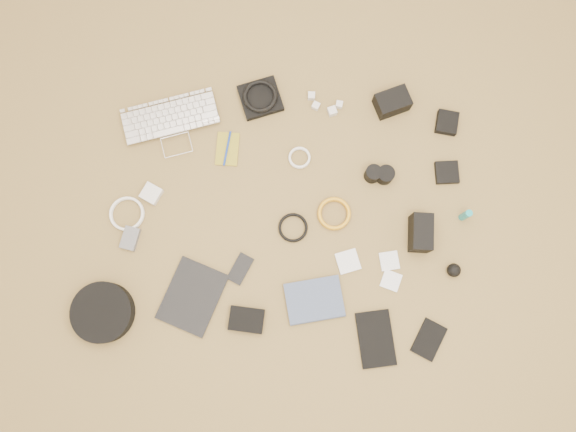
# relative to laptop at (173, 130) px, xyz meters

# --- Properties ---
(room_shell) EXTENTS (4.04, 4.04, 2.58)m
(room_shell) POSITION_rel_laptop_xyz_m (0.47, -0.32, 1.24)
(room_shell) COLOR olive
(room_shell) RESTS_ON ground
(laptop) EXTENTS (0.44, 0.37, 0.03)m
(laptop) POSITION_rel_laptop_xyz_m (0.00, 0.00, 0.00)
(laptop) COLOR silver
(laptop) RESTS_ON ground
(headphone_pouch) EXTENTS (0.20, 0.19, 0.03)m
(headphone_pouch) POSITION_rel_laptop_xyz_m (0.33, 0.16, -0.00)
(headphone_pouch) COLOR black
(headphone_pouch) RESTS_ON ground
(headphones) EXTENTS (0.16, 0.16, 0.02)m
(headphones) POSITION_rel_laptop_xyz_m (0.33, 0.16, 0.02)
(headphones) COLOR black
(headphones) RESTS_ON headphone_pouch
(charger_a) EXTENTS (0.03, 0.03, 0.03)m
(charger_a) POSITION_rel_laptop_xyz_m (0.53, 0.18, -0.00)
(charger_a) COLOR silver
(charger_a) RESTS_ON ground
(charger_b) EXTENTS (0.04, 0.04, 0.03)m
(charger_b) POSITION_rel_laptop_xyz_m (0.55, 0.14, -0.00)
(charger_b) COLOR silver
(charger_b) RESTS_ON ground
(charger_c) EXTENTS (0.03, 0.03, 0.02)m
(charger_c) POSITION_rel_laptop_xyz_m (0.64, 0.16, -0.00)
(charger_c) COLOR silver
(charger_c) RESTS_ON ground
(charger_d) EXTENTS (0.04, 0.04, 0.03)m
(charger_d) POSITION_rel_laptop_xyz_m (0.62, 0.12, 0.00)
(charger_d) COLOR silver
(charger_d) RESTS_ON ground
(dslr_camera) EXTENTS (0.15, 0.13, 0.07)m
(dslr_camera) POSITION_rel_laptop_xyz_m (0.85, 0.17, 0.02)
(dslr_camera) COLOR black
(dslr_camera) RESTS_ON ground
(lens_pouch) EXTENTS (0.09, 0.10, 0.03)m
(lens_pouch) POSITION_rel_laptop_xyz_m (1.07, 0.11, 0.00)
(lens_pouch) COLOR black
(lens_pouch) RESTS_ON ground
(notebook_olive) EXTENTS (0.09, 0.13, 0.01)m
(notebook_olive) POSITION_rel_laptop_xyz_m (0.22, -0.06, -0.01)
(notebook_olive) COLOR olive
(notebook_olive) RESTS_ON ground
(pen_blue) EXTENTS (0.02, 0.14, 0.01)m
(pen_blue) POSITION_rel_laptop_xyz_m (0.22, -0.06, -0.00)
(pen_blue) COLOR #13319B
(pen_blue) RESTS_ON notebook_olive
(cable_white_a) EXTENTS (0.10, 0.10, 0.01)m
(cable_white_a) POSITION_rel_laptop_xyz_m (0.50, -0.07, -0.01)
(cable_white_a) COLOR white
(cable_white_a) RESTS_ON ground
(lens_a) EXTENTS (0.07, 0.07, 0.07)m
(lens_a) POSITION_rel_laptop_xyz_m (0.79, -0.12, 0.02)
(lens_a) COLOR black
(lens_a) RESTS_ON ground
(lens_b) EXTENTS (0.07, 0.07, 0.06)m
(lens_b) POSITION_rel_laptop_xyz_m (0.84, -0.12, 0.02)
(lens_b) COLOR black
(lens_b) RESTS_ON ground
(card_reader) EXTENTS (0.10, 0.10, 0.02)m
(card_reader) POSITION_rel_laptop_xyz_m (1.08, -0.09, -0.00)
(card_reader) COLOR black
(card_reader) RESTS_ON ground
(power_brick) EXTENTS (0.09, 0.09, 0.03)m
(power_brick) POSITION_rel_laptop_xyz_m (-0.06, -0.26, -0.00)
(power_brick) COLOR silver
(power_brick) RESTS_ON ground
(cable_white_b) EXTENTS (0.17, 0.17, 0.01)m
(cable_white_b) POSITION_rel_laptop_xyz_m (-0.14, -0.35, -0.01)
(cable_white_b) COLOR white
(cable_white_b) RESTS_ON ground
(cable_black) EXTENTS (0.14, 0.14, 0.01)m
(cable_black) POSITION_rel_laptop_xyz_m (0.50, -0.35, -0.01)
(cable_black) COLOR black
(cable_black) RESTS_ON ground
(cable_yellow) EXTENTS (0.14, 0.14, 0.01)m
(cable_yellow) POSITION_rel_laptop_xyz_m (0.65, -0.29, -0.01)
(cable_yellow) COLOR orange
(cable_yellow) RESTS_ON ground
(flash) EXTENTS (0.08, 0.14, 0.10)m
(flash) POSITION_rel_laptop_xyz_m (0.97, -0.34, 0.04)
(flash) COLOR black
(flash) RESTS_ON ground
(lens_cleaner) EXTENTS (0.03, 0.03, 0.09)m
(lens_cleaner) POSITION_rel_laptop_xyz_m (1.14, -0.26, 0.03)
(lens_cleaner) COLOR teal
(lens_cleaner) RESTS_ON ground
(battery_charger) EXTENTS (0.07, 0.10, 0.02)m
(battery_charger) POSITION_rel_laptop_xyz_m (-0.12, -0.44, -0.00)
(battery_charger) COLOR #5C5C61
(battery_charger) RESTS_ON ground
(tablet) EXTENTS (0.26, 0.30, 0.01)m
(tablet) POSITION_rel_laptop_xyz_m (0.14, -0.64, -0.01)
(tablet) COLOR black
(tablet) RESTS_ON ground
(phone) EXTENTS (0.10, 0.13, 0.01)m
(phone) POSITION_rel_laptop_xyz_m (0.31, -0.52, -0.01)
(phone) COLOR black
(phone) RESTS_ON ground
(filter_case_left) EXTENTS (0.11, 0.11, 0.01)m
(filter_case_left) POSITION_rel_laptop_xyz_m (0.71, -0.46, -0.01)
(filter_case_left) COLOR silver
(filter_case_left) RESTS_ON ground
(filter_case_mid) EXTENTS (0.08, 0.08, 0.01)m
(filter_case_mid) POSITION_rel_laptop_xyz_m (0.87, -0.45, -0.01)
(filter_case_mid) COLOR silver
(filter_case_mid) RESTS_ON ground
(filter_case_right) EXTENTS (0.09, 0.09, 0.01)m
(filter_case_right) POSITION_rel_laptop_xyz_m (0.88, -0.52, -0.01)
(filter_case_right) COLOR silver
(filter_case_right) RESTS_ON ground
(air_blower) EXTENTS (0.07, 0.07, 0.05)m
(air_blower) POSITION_rel_laptop_xyz_m (1.11, -0.47, 0.01)
(air_blower) COLOR black
(air_blower) RESTS_ON ground
(headphone_case) EXTENTS (0.26, 0.26, 0.06)m
(headphone_case) POSITION_rel_laptop_xyz_m (-0.18, -0.72, 0.02)
(headphone_case) COLOR black
(headphone_case) RESTS_ON ground
(drive_case) EXTENTS (0.13, 0.10, 0.03)m
(drive_case) POSITION_rel_laptop_xyz_m (0.35, -0.71, 0.00)
(drive_case) COLOR black
(drive_case) RESTS_ON ground
(paperback) EXTENTS (0.24, 0.20, 0.02)m
(paperback) POSITION_rel_laptop_xyz_m (0.62, -0.69, -0.00)
(paperback) COLOR #3F4D6B
(paperback) RESTS_ON ground
(notebook_black_a) EXTENTS (0.16, 0.22, 0.01)m
(notebook_black_a) POSITION_rel_laptop_xyz_m (0.83, -0.74, -0.01)
(notebook_black_a) COLOR black
(notebook_black_a) RESTS_ON ground
(notebook_black_b) EXTENTS (0.14, 0.16, 0.01)m
(notebook_black_b) POSITION_rel_laptop_xyz_m (1.03, -0.73, -0.01)
(notebook_black_b) COLOR black
(notebook_black_b) RESTS_ON ground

